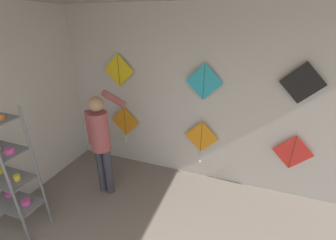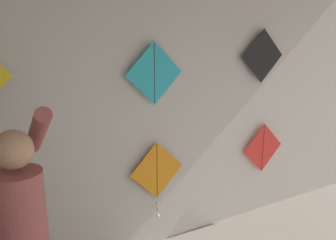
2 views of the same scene
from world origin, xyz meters
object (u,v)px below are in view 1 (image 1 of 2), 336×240
Objects in this scene: shelf_rack at (1,165)px; kite_2 at (293,152)px; kite_3 at (119,71)px; kite_4 at (204,82)px; kite_5 at (302,83)px; shopkeeper at (101,138)px; kite_0 at (125,122)px; kite_1 at (201,139)px.

kite_2 is (3.39, 1.84, -0.18)m from shelf_rack.
kite_4 is (1.44, 0.00, -0.07)m from kite_3.
kite_5 reaches higher than kite_3.
kite_2 is (2.68, 0.85, -0.18)m from shopkeeper.
kite_0 is (-0.09, 0.85, -0.13)m from shopkeeper.
shopkeeper is at bearing 54.40° from shelf_rack.
kite_2 is 1.00× the size of kite_4.
kite_3 is (0.58, 1.84, 0.81)m from shelf_rack.
kite_3 is 1.44m from kite_4.
kite_2 is at bearing 0.00° from kite_4.
kite_1 is 1.35m from kite_2.
kite_5 is (1.27, 0.00, 0.10)m from kite_4.
kite_4 is 1.00× the size of kite_5.
kite_1 reaches higher than kite_2.
kite_2 is at bearing 20.26° from shopkeeper.
kite_5 is at bearing 0.04° from kite_1.
kite_3 is at bearing 180.00° from kite_5.
shelf_rack is at bearing -122.92° from shopkeeper.
kite_3 reaches higher than shopkeeper.
kite_0 is 1.42m from kite_1.
shopkeeper is 3.06× the size of kite_4.
kite_4 is at bearing 42.34° from shelf_rack.
shopkeeper is (0.71, 0.99, -0.01)m from shelf_rack.
kite_5 is (2.72, 0.00, 0.03)m from kite_3.
kite_1 is at bearing -179.96° from kite_5.
kite_0 is 1.25× the size of kite_3.
shopkeeper is 2.46× the size of kite_0.
kite_0 is 0.91× the size of kite_1.
kite_0 is (0.61, 1.84, -0.13)m from shelf_rack.
shelf_rack is 3.05× the size of kite_2.
kite_1 is 1.37× the size of kite_3.
kite_0 is at bearing 179.99° from kite_1.
kite_3 is (-2.81, 0.00, 0.99)m from kite_2.
kite_0 reaches higher than kite_1.
kite_4 reaches higher than kite_0.
kite_5 is at bearing 180.00° from kite_2.
kite_1 is at bearing 35.25° from shopkeeper.
kite_1 is (1.42, -0.00, -0.08)m from kite_0.
shopkeeper is at bearing -147.04° from kite_4.
kite_5 is (2.68, 0.00, 0.97)m from kite_0.
kite_4 reaches higher than kite_1.
kite_2 is 1.00× the size of kite_3.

